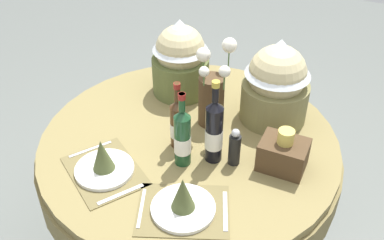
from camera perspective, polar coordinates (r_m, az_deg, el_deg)
name	(u,v)px	position (r m, az deg, el deg)	size (l,w,h in m)	color
dining_table	(189,161)	(2.09, -0.38, -5.14)	(1.35, 1.35, 0.77)	olive
place_setting_left	(104,163)	(1.84, -11.12, -5.34)	(0.43, 0.40, 0.16)	brown
place_setting_right	(183,202)	(1.66, -1.13, -10.27)	(0.41, 0.37, 0.16)	brown
flower_vase	(212,92)	(2.01, 2.57, 3.50)	(0.18, 0.23, 0.39)	#47331E
wine_bottle_left	(214,131)	(1.81, 2.81, -1.41)	(0.07, 0.07, 0.38)	black
wine_bottle_centre	(178,123)	(1.90, -1.80, -0.40)	(0.07, 0.07, 0.31)	#422814
wine_bottle_right	(182,137)	(1.80, -1.22, -2.22)	(0.07, 0.07, 0.34)	#194223
pepper_mill	(235,148)	(1.84, 5.40, -3.54)	(0.05, 0.05, 0.17)	black
gift_tub_back_left	(180,55)	(2.21, -1.49, 8.19)	(0.28, 0.28, 0.39)	#566033
gift_tub_back_right	(277,79)	(2.04, 10.66, 5.12)	(0.31, 0.31, 0.41)	olive
woven_basket_side_right	(283,154)	(1.85, 11.46, -4.18)	(0.19, 0.15, 0.19)	#47331E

